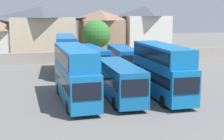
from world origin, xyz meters
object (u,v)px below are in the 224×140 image
object	(u,v)px
bus_1	(75,71)
house_terrace_right	(101,32)
bus_5	(91,58)
house_terrace_far_right	(145,29)
bus_2	(119,79)
bus_4	(66,53)
tree_behind_wall	(96,34)
bus_6	(122,58)
bus_3	(162,68)
house_terrace_centre	(42,32)

from	to	relation	value
bus_1	house_terrace_right	xyz separation A→B (m)	(9.61, 32.73, 1.46)
bus_5	house_terrace_far_right	distance (m)	23.79
bus_2	house_terrace_right	distance (m)	33.48
bus_4	tree_behind_wall	distance (m)	14.09
bus_1	bus_6	size ratio (longest dim) A/B	1.07
bus_1	bus_3	size ratio (longest dim) A/B	1.06
bus_6	house_terrace_centre	size ratio (longest dim) A/B	0.89
bus_5	house_terrace_right	distance (m)	19.18
house_terrace_right	house_terrace_far_right	world-z (taller)	house_terrace_far_right
bus_2	house_terrace_right	xyz separation A→B (m)	(5.47, 32.95, 2.36)
house_terrace_right	house_terrace_far_right	distance (m)	9.19
bus_1	bus_6	xyz separation A→B (m)	(8.52, 14.01, -0.91)
house_terrace_centre	house_terrace_right	bearing A→B (deg)	7.62
bus_6	tree_behind_wall	distance (m)	12.97
bus_1	bus_5	bearing A→B (deg)	162.37
bus_6	house_terrace_far_right	bearing A→B (deg)	156.30
bus_5	house_terrace_centre	xyz separation A→B (m)	(-5.55, 16.81, 2.63)
bus_6	tree_behind_wall	xyz separation A→B (m)	(-0.96, 12.71, 2.40)
bus_5	bus_6	world-z (taller)	bus_5
bus_5	house_terrace_right	bearing A→B (deg)	159.83
bus_2	tree_behind_wall	size ratio (longest dim) A/B	1.48
bus_2	bus_4	xyz separation A→B (m)	(-3.28, 14.63, 0.89)
house_terrace_centre	house_terrace_far_right	distance (m)	20.17
bus_4	house_terrace_centre	bearing A→B (deg)	-167.79
bus_3	house_terrace_right	size ratio (longest dim) A/B	1.21
bus_3	bus_6	world-z (taller)	bus_3
bus_5	house_terrace_far_right	xyz separation A→B (m)	(14.54, 18.63, 2.72)
house_terrace_right	house_terrace_far_right	xyz separation A→B (m)	(9.17, 0.36, 0.38)
bus_3	house_terrace_centre	distance (m)	33.23
bus_1	tree_behind_wall	size ratio (longest dim) A/B	1.60
bus_2	tree_behind_wall	bearing A→B (deg)	173.76
bus_5	tree_behind_wall	bearing A→B (deg)	161.08
bus_3	house_terrace_centre	size ratio (longest dim) A/B	0.90
tree_behind_wall	bus_6	bearing A→B (deg)	-85.66
bus_1	tree_behind_wall	distance (m)	27.80
bus_4	house_terrace_right	world-z (taller)	house_terrace_right
bus_2	bus_5	world-z (taller)	bus_5
bus_3	house_terrace_far_right	size ratio (longest dim) A/B	1.11
bus_2	house_terrace_centre	bearing A→B (deg)	-169.20
bus_4	bus_6	xyz separation A→B (m)	(7.66, -0.40, -0.90)
bus_4	bus_6	world-z (taller)	bus_4
bus_6	house_terrace_far_right	xyz separation A→B (m)	(10.26, 19.08, 2.76)
bus_2	house_terrace_right	world-z (taller)	house_terrace_right
house_terrace_centre	tree_behind_wall	bearing A→B (deg)	-27.20
bus_1	bus_4	xyz separation A→B (m)	(0.85, 14.41, -0.01)
bus_5	house_terrace_far_right	world-z (taller)	house_terrace_far_right
bus_5	tree_behind_wall	size ratio (longest dim) A/B	1.57
bus_3	tree_behind_wall	world-z (taller)	tree_behind_wall
bus_2	bus_3	world-z (taller)	bus_3
bus_6	house_terrace_far_right	world-z (taller)	house_terrace_far_right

